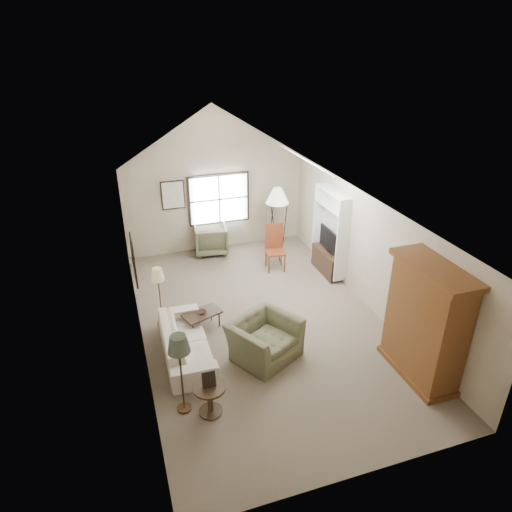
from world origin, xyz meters
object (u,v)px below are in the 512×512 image
object	(u,v)px
armoire	(426,322)
coffee_table	(203,321)
side_table	(210,399)
side_chair	(276,248)
armchair_near	(264,339)
armchair_far	(211,239)
sofa	(186,341)

from	to	relation	value
armoire	coffee_table	distance (m)	4.38
side_table	side_chair	distance (m)	5.15
coffee_table	side_chair	size ratio (longest dim) A/B	0.64
armchair_near	armchair_far	size ratio (longest dim) A/B	1.34
coffee_table	armoire	bearing A→B (deg)	-36.57
armoire	side_table	distance (m)	3.91
armchair_far	side_chair	distance (m)	2.05
armchair_near	coffee_table	world-z (taller)	armchair_near
armchair_near	armchair_far	world-z (taller)	armchair_far
armoire	armchair_near	xyz separation A→B (m)	(-2.50, 1.32, -0.71)
armchair_near	side_chair	xyz separation A→B (m)	(1.44, 3.25, 0.21)
armoire	armchair_near	world-z (taller)	armoire
armoire	side_chair	distance (m)	4.72
side_table	side_chair	bearing A→B (deg)	57.64
armchair_near	side_chair	bearing A→B (deg)	37.35
armoire	armchair_far	size ratio (longest dim) A/B	2.43
armchair_near	side_table	size ratio (longest dim) A/B	2.24
armchair_far	sofa	bearing A→B (deg)	78.87
armchair_far	side_chair	world-z (taller)	side_chair
sofa	coffee_table	size ratio (longest dim) A/B	2.78
armchair_near	coffee_table	bearing A→B (deg)	98.48
side_chair	coffee_table	bearing A→B (deg)	-130.91
armchair_near	armoire	bearing A→B (deg)	-56.63
sofa	side_chair	distance (m)	3.96
armoire	side_table	world-z (taller)	armoire
sofa	armchair_far	size ratio (longest dim) A/B	2.39
armoire	coffee_table	xyz separation A→B (m)	(-3.44, 2.55, -0.90)
armoire	side_chair	xyz separation A→B (m)	(-1.07, 4.57, -0.49)
armoire	sofa	xyz separation A→B (m)	(-3.92, 1.83, -0.78)
side_table	coffee_table	bearing A→B (deg)	80.78
sofa	armchair_far	xyz separation A→B (m)	(1.49, 4.27, 0.10)
side_table	side_chair	size ratio (longest dim) A/B	0.45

